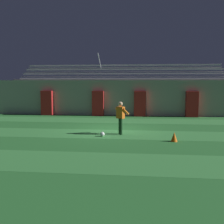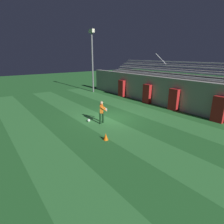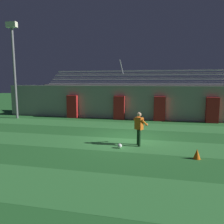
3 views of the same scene
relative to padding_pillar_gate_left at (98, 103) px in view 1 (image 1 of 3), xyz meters
name	(u,v)px [view 1 (image 1 of 3)]	position (x,y,z in m)	size (l,w,h in m)	color
ground_plane	(110,130)	(1.64, -5.95, -0.98)	(80.00, 80.00, 0.00)	#286B2D
turf_stripe_near	(91,162)	(1.64, -11.95, -0.98)	(28.00, 2.37, 0.01)	#38843D
turf_stripe_mid	(108,134)	(1.64, -7.22, -0.98)	(28.00, 2.37, 0.01)	#38843D
turf_stripe_far	(116,121)	(1.64, -2.48, -0.98)	(28.00, 2.37, 0.01)	#38843D
back_wall	(119,98)	(1.64, 0.55, 0.42)	(24.00, 0.60, 2.80)	#999691
padding_pillar_gate_left	(98,103)	(0.00, 0.00, 0.00)	(0.90, 0.44, 1.96)	#B21E1E
padding_pillar_gate_right	(140,104)	(3.28, 0.00, 0.00)	(0.90, 0.44, 1.96)	#B21E1E
padding_pillar_far_left	(47,103)	(-4.15, 0.00, 0.00)	(0.90, 0.44, 1.96)	#B21E1E
padding_pillar_far_right	(192,104)	(7.22, 0.00, 0.00)	(0.90, 0.44, 1.96)	#B21E1E
bleacher_stand	(121,95)	(1.64, 2.54, 0.52)	(18.00, 3.35, 5.03)	#999691
goalkeeper	(121,116)	(2.30, -7.18, -0.03)	(0.74, 0.71, 1.67)	#143319
soccer_ball	(102,134)	(1.45, -7.81, -0.87)	(0.22, 0.22, 0.22)	white
traffic_cone	(174,137)	(4.81, -8.57, -0.77)	(0.30, 0.30, 0.42)	orange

